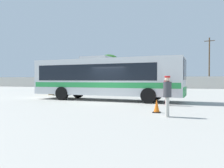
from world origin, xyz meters
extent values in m
plane|color=#A3A099|center=(0.00, 10.00, 0.00)|extent=(300.00, 300.00, 0.00)
cube|color=beige|center=(0.00, 28.61, 1.10)|extent=(80.00, 0.30, 2.19)
cube|color=silver|center=(-0.56, 1.51, 1.80)|extent=(11.77, 3.42, 2.71)
cube|color=black|center=(-1.14, 1.55, 2.12)|extent=(9.69, 3.29, 1.19)
cube|color=green|center=(-0.56, 1.51, 1.20)|extent=(11.54, 3.43, 0.38)
cube|color=#19212D|center=(5.24, 1.07, 2.29)|extent=(0.21, 2.29, 1.41)
cube|color=green|center=(5.25, 1.07, 0.77)|extent=(0.25, 2.50, 0.65)
cube|color=#B2B2B2|center=(-1.43, 1.58, 3.27)|extent=(2.30, 1.56, 0.24)
cylinder|color=black|center=(3.12, 2.46, 0.52)|extent=(1.06, 0.38, 1.04)
cylinder|color=black|center=(2.94, 0.02, 0.52)|extent=(1.06, 0.38, 1.04)
cylinder|color=black|center=(-3.65, 2.97, 0.52)|extent=(1.06, 0.38, 1.04)
cylinder|color=black|center=(-3.83, 0.53, 0.52)|extent=(1.06, 0.38, 1.04)
cylinder|color=#99383D|center=(4.18, -0.67, 0.43)|extent=(0.16, 0.16, 0.86)
cylinder|color=#99383D|center=(4.16, -0.83, 0.43)|extent=(0.16, 0.16, 0.86)
cylinder|color=#99383D|center=(4.17, -0.75, 1.20)|extent=(0.38, 0.38, 0.68)
sphere|color=#8C6647|center=(4.17, -0.75, 1.65)|extent=(0.23, 0.23, 0.23)
cylinder|color=#B7B2A8|center=(4.51, -5.24, 0.42)|extent=(0.16, 0.16, 0.84)
cylinder|color=#B7B2A8|center=(4.49, -5.09, 0.42)|extent=(0.16, 0.16, 0.84)
cylinder|color=#38383D|center=(4.50, -5.16, 1.17)|extent=(0.38, 0.38, 0.66)
sphere|color=beige|center=(4.50, -5.16, 1.61)|extent=(0.23, 0.23, 0.23)
cylinder|color=red|center=(4.50, -5.16, 1.71)|extent=(0.24, 0.24, 0.07)
cylinder|color=gray|center=(-8.02, 5.63, 1.00)|extent=(0.05, 0.05, 2.01)
cone|color=yellow|center=(-8.02, 5.63, 1.79)|extent=(1.91, 1.91, 0.53)
cube|color=brown|center=(-8.02, 5.63, 0.18)|extent=(0.46, 0.46, 0.36)
cube|color=black|center=(-13.59, 25.16, 0.63)|extent=(4.14, 2.05, 0.62)
cube|color=black|center=(-13.39, 25.17, 1.20)|extent=(2.32, 1.79, 0.51)
cylinder|color=black|center=(-14.79, 24.20, 0.32)|extent=(0.65, 0.26, 0.64)
cylinder|color=black|center=(-14.90, 25.96, 0.32)|extent=(0.65, 0.26, 0.64)
cylinder|color=black|center=(-12.29, 24.36, 0.32)|extent=(0.65, 0.26, 0.64)
cylinder|color=black|center=(-12.40, 26.12, 0.32)|extent=(0.65, 0.26, 0.64)
cube|color=navy|center=(-6.66, 25.19, 0.64)|extent=(4.57, 2.11, 0.63)
cube|color=black|center=(-6.88, 25.21, 1.21)|extent=(2.56, 1.82, 0.52)
cylinder|color=black|center=(-5.22, 25.97, 0.32)|extent=(0.65, 0.26, 0.64)
cylinder|color=black|center=(-5.34, 24.22, 0.32)|extent=(0.65, 0.26, 0.64)
cylinder|color=black|center=(-7.98, 26.17, 0.32)|extent=(0.65, 0.26, 0.64)
cylinder|color=black|center=(-8.10, 24.41, 0.32)|extent=(0.65, 0.26, 0.64)
cylinder|color=#4C3823|center=(9.71, 30.54, 4.69)|extent=(0.24, 0.24, 9.39)
cube|color=#473321|center=(9.71, 30.54, 8.79)|extent=(1.79, 0.46, 0.12)
cylinder|color=brown|center=(-17.31, 34.19, 1.27)|extent=(0.32, 0.32, 2.54)
ellipsoid|color=#2D6628|center=(-17.31, 34.19, 4.46)|extent=(5.47, 5.47, 4.65)
cylinder|color=brown|center=(-10.47, 32.17, 1.40)|extent=(0.32, 0.32, 2.80)
ellipsoid|color=#23561E|center=(-10.47, 32.17, 4.75)|extent=(5.59, 5.59, 4.75)
cylinder|color=brown|center=(-0.17, 32.58, 1.51)|extent=(0.32, 0.32, 3.02)
ellipsoid|color=#38752D|center=(-0.17, 32.58, 4.57)|extent=(4.45, 4.45, 3.78)
cylinder|color=brown|center=(2.99, 35.02, 1.23)|extent=(0.32, 0.32, 2.46)
ellipsoid|color=#2D6628|center=(2.99, 35.02, 3.78)|extent=(3.75, 3.75, 3.19)
cube|color=black|center=(3.93, -4.07, 0.02)|extent=(0.36, 0.36, 0.04)
cone|color=orange|center=(3.93, -4.07, 0.34)|extent=(0.28, 0.28, 0.60)
camera|label=1|loc=(5.15, -15.06, 1.58)|focal=36.42mm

